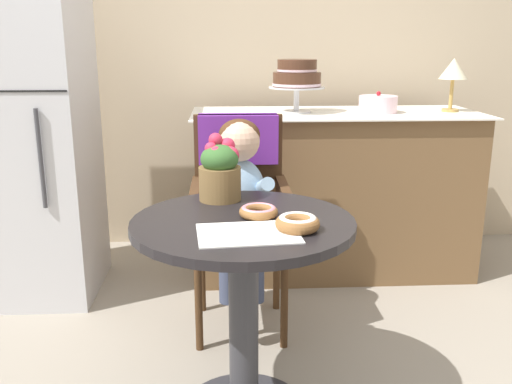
{
  "coord_description": "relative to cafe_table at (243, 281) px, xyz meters",
  "views": [
    {
      "loc": [
        -0.05,
        -1.7,
        1.27
      ],
      "look_at": [
        0.05,
        0.15,
        0.77
      ],
      "focal_mm": 39.3,
      "sensor_mm": 36.0,
      "label": 1
    }
  ],
  "objects": [
    {
      "name": "back_wall",
      "position": [
        0.0,
        1.85,
        0.84
      ],
      "size": [
        4.8,
        0.1,
        2.7
      ],
      "primitive_type": "cube",
      "color": "#C1AD8E",
      "rests_on": "ground"
    },
    {
      "name": "cafe_table",
      "position": [
        0.0,
        0.0,
        0.0
      ],
      "size": [
        0.72,
        0.72,
        0.72
      ],
      "color": "black",
      "rests_on": "ground"
    },
    {
      "name": "wicker_chair",
      "position": [
        0.01,
        0.72,
        0.13
      ],
      "size": [
        0.42,
        0.45,
        0.95
      ],
      "rotation": [
        0.0,
        0.0,
        0.07
      ],
      "color": "#472D19",
      "rests_on": "ground"
    },
    {
      "name": "seated_child",
      "position": [
        0.01,
        0.56,
        0.17
      ],
      "size": [
        0.27,
        0.32,
        0.73
      ],
      "color": "#8CADCC",
      "rests_on": "ground"
    },
    {
      "name": "paper_napkin",
      "position": [
        0.01,
        -0.14,
        0.21
      ],
      "size": [
        0.32,
        0.24,
        0.0
      ],
      "primitive_type": "cube",
      "rotation": [
        0.0,
        0.0,
        0.09
      ],
      "color": "white",
      "rests_on": "cafe_table"
    },
    {
      "name": "donut_front",
      "position": [
        0.05,
        0.03,
        0.23
      ],
      "size": [
        0.13,
        0.13,
        0.03
      ],
      "color": "#936033",
      "rests_on": "cafe_table"
    },
    {
      "name": "donut_mid",
      "position": [
        0.16,
        -0.12,
        0.24
      ],
      "size": [
        0.13,
        0.13,
        0.05
      ],
      "color": "#936033",
      "rests_on": "cafe_table"
    },
    {
      "name": "flower_vase",
      "position": [
        -0.07,
        0.24,
        0.32
      ],
      "size": [
        0.15,
        0.15,
        0.24
      ],
      "color": "brown",
      "rests_on": "cafe_table"
    },
    {
      "name": "display_counter",
      "position": [
        0.55,
        1.3,
        -0.05
      ],
      "size": [
        1.56,
        0.62,
        0.9
      ],
      "color": "brown",
      "rests_on": "ground"
    },
    {
      "name": "tiered_cake_stand",
      "position": [
        0.33,
        1.3,
        0.58
      ],
      "size": [
        0.3,
        0.3,
        0.28
      ],
      "color": "silver",
      "rests_on": "display_counter"
    },
    {
      "name": "round_layer_cake",
      "position": [
        0.77,
        1.27,
        0.44
      ],
      "size": [
        0.2,
        0.2,
        0.11
      ],
      "color": "silver",
      "rests_on": "display_counter"
    },
    {
      "name": "table_lamp",
      "position": [
        1.18,
        1.3,
        0.61
      ],
      "size": [
        0.15,
        0.15,
        0.28
      ],
      "color": "#B28C47",
      "rests_on": "display_counter"
    },
    {
      "name": "refrigerator",
      "position": [
        -1.05,
        1.1,
        0.34
      ],
      "size": [
        0.64,
        0.63,
        1.7
      ],
      "color": "silver",
      "rests_on": "ground"
    }
  ]
}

